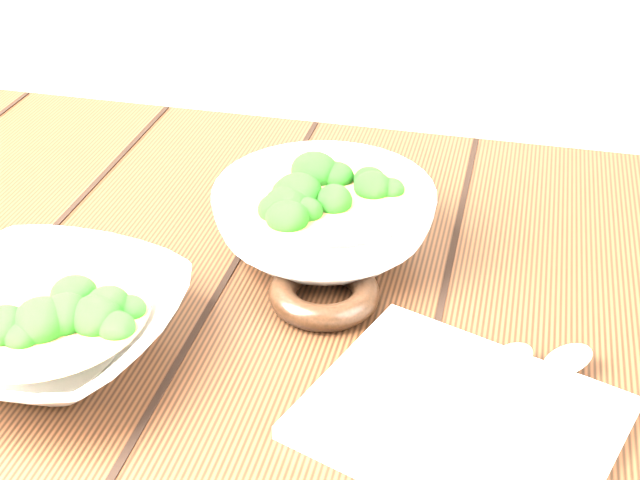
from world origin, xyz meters
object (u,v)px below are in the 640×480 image
soup_bowl_back (324,217)px  trivet (324,293)px  table (238,410)px  soup_bowl_front (44,323)px  napkin (461,418)px

soup_bowl_back → trivet: size_ratio=2.58×
table → soup_bowl_front: bearing=-145.2°
soup_bowl_front → table: bearing=34.8°
soup_bowl_back → napkin: size_ratio=1.17×
napkin → soup_bowl_front: bearing=-161.4°
trivet → napkin: trivet is taller
soup_bowl_front → napkin: size_ratio=1.09×
trivet → soup_bowl_back: bearing=103.5°
soup_bowl_front → trivet: size_ratio=2.41×
table → napkin: bearing=-24.2°
soup_bowl_front → soup_bowl_back: soup_bowl_back is taller
soup_bowl_front → trivet: (0.21, 0.12, -0.02)m
table → trivet: bearing=20.1°
trivet → napkin: size_ratio=0.45×
soup_bowl_front → soup_bowl_back: bearing=47.7°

